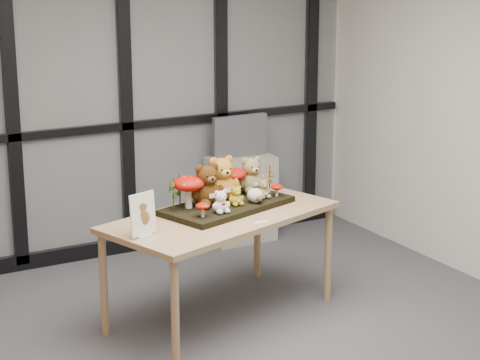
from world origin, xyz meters
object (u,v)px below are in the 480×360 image
bear_tan_back (251,173)px  sign_holder (143,217)px  mushroom_back_right (233,180)px  monitor (240,136)px  cabinet (241,199)px  plush_cream_hedgehog (255,195)px  display_table (221,224)px  bear_beige_small (263,188)px  bear_pooh_yellow (221,176)px  bear_white_bow (221,200)px  mushroom_front_right (277,190)px  diorama_tray (227,206)px  bear_brown_medium (207,183)px  mushroom_front_left (203,209)px  mushroom_back_left (188,191)px  bear_small_yellow (236,195)px

bear_tan_back → sign_holder: size_ratio=1.04×
mushroom_back_right → monitor: (0.67, 1.11, 0.04)m
cabinet → plush_cream_hedgehog: bearing=-115.4°
display_table → bear_beige_small: 0.42m
bear_pooh_yellow → cabinet: 1.54m
bear_white_bow → mushroom_back_right: bearing=33.6°
bear_pooh_yellow → mushroom_front_right: (0.38, -0.09, -0.12)m
diorama_tray → cabinet: (0.80, 1.25, -0.38)m
diorama_tray → bear_white_bow: size_ratio=5.35×
bear_tan_back → mushroom_back_right: 0.15m
bear_brown_medium → sign_holder: bear_brown_medium is taller
display_table → cabinet: (0.90, 1.34, -0.29)m
display_table → plush_cream_hedgehog: size_ratio=15.94×
bear_pooh_yellow → mushroom_front_left: size_ratio=3.28×
bear_pooh_yellow → bear_beige_small: size_ratio=2.27×
cabinet → monitor: 0.54m
display_table → diorama_tray: (0.09, 0.09, 0.09)m
mushroom_back_left → mushroom_back_right: bearing=18.3°
bear_white_bow → mushroom_back_right: size_ratio=0.79×
plush_cream_hedgehog → mushroom_front_left: bearing=177.7°
bear_brown_medium → bear_beige_small: bearing=-21.4°
plush_cream_hedgehog → sign_holder: sign_holder is taller
diorama_tray → bear_white_bow: 0.24m
bear_pooh_yellow → bear_white_bow: 0.29m
mushroom_back_right → mushroom_front_right: (0.25, -0.18, -0.06)m
bear_small_yellow → sign_holder: bearing=177.3°
plush_cream_hedgehog → sign_holder: (-0.89, -0.19, 0.03)m
mushroom_back_left → diorama_tray: bearing=-5.7°
bear_pooh_yellow → plush_cream_hedgehog: bearing=-58.7°
sign_holder → bear_beige_small: bearing=-3.2°
bear_pooh_yellow → mushroom_back_right: bear_pooh_yellow is taller
mushroom_back_left → monitor: monitor is taller
bear_pooh_yellow → mushroom_back_right: (0.13, 0.08, -0.06)m
bear_brown_medium → bear_beige_small: (0.41, -0.03, -0.08)m
bear_beige_small → bear_white_bow: bearing=-176.0°
sign_holder → bear_small_yellow: bearing=-3.0°
mushroom_front_left → monitor: monitor is taller
display_table → cabinet: size_ratio=2.34×
diorama_tray → bear_tan_back: bear_tan_back is taller
plush_cream_hedgehog → mushroom_front_right: (0.21, 0.06, -0.01)m
plush_cream_hedgehog → bear_small_yellow: bearing=159.3°
display_table → monitor: 1.65m
diorama_tray → mushroom_back_left: size_ratio=3.80×
bear_white_bow → monitor: monitor is taller
bear_pooh_yellow → monitor: bearing=38.6°
mushroom_front_right → cabinet: size_ratio=0.13×
plush_cream_hedgehog → sign_holder: size_ratio=0.40×
bear_white_bow → monitor: (0.94, 1.44, 0.06)m
bear_beige_small → mushroom_back_right: size_ratio=0.70×
plush_cream_hedgehog → cabinet: (0.63, 1.33, -0.45)m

